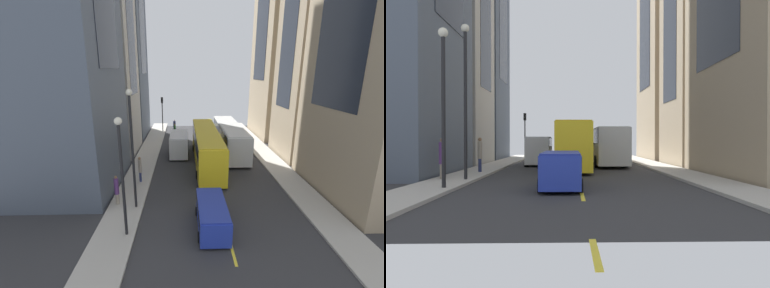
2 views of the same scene
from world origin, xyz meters
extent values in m
plane|color=#333335|center=(0.00, 0.00, 0.00)|extent=(40.48, 40.48, 0.00)
cube|color=#B2ADA3|center=(-6.97, 0.00, 0.07)|extent=(2.54, 44.00, 0.15)
cube|color=#B2ADA3|center=(6.97, 0.00, 0.07)|extent=(2.54, 44.00, 0.15)
cube|color=yellow|center=(0.00, -21.00, 0.01)|extent=(0.16, 2.00, 0.01)
cube|color=yellow|center=(0.00, -14.00, 0.01)|extent=(0.16, 2.00, 0.01)
cube|color=yellow|center=(0.00, -7.00, 0.01)|extent=(0.16, 2.00, 0.01)
cube|color=yellow|center=(0.00, 0.00, 0.01)|extent=(0.16, 2.00, 0.01)
cube|color=yellow|center=(0.00, 7.00, 0.01)|extent=(0.16, 2.00, 0.01)
cube|color=yellow|center=(0.00, 14.00, 0.01)|extent=(0.16, 2.00, 0.01)
cube|color=tan|center=(-13.25, -13.29, 18.62)|extent=(9.62, 9.97, 37.24)
cube|color=#1E232D|center=(-13.25, -13.29, 18.62)|extent=(9.72, 5.48, 20.48)
cube|color=tan|center=(-11.87, -2.96, 12.82)|extent=(6.85, 7.18, 25.64)
cube|color=#1E232D|center=(-11.87, -2.96, 12.82)|extent=(6.92, 3.95, 14.10)
cube|color=#B7B2A8|center=(11.82, -5.13, 15.72)|extent=(6.76, 7.40, 31.45)
cube|color=#1E232D|center=(11.82, -5.13, 15.72)|extent=(6.83, 4.07, 17.30)
cube|color=silver|center=(-2.96, -4.89, 1.77)|extent=(2.55, 12.99, 3.00)
cube|color=black|center=(-2.96, -4.89, 2.62)|extent=(2.60, 11.95, 1.20)
cube|color=beige|center=(-2.96, -4.89, 3.31)|extent=(2.45, 12.47, 0.08)
cylinder|color=black|center=(-4.13, -0.87, 0.50)|extent=(0.46, 1.00, 1.00)
cylinder|color=black|center=(-1.78, -0.87, 0.50)|extent=(0.46, 1.00, 1.00)
cylinder|color=black|center=(-4.13, -8.92, 0.50)|extent=(0.46, 1.00, 1.00)
cylinder|color=black|center=(-1.78, -8.92, 0.50)|extent=(0.46, 1.00, 1.00)
cube|color=yellow|center=(0.26, -0.77, 1.86)|extent=(2.45, 14.08, 3.30)
cube|color=black|center=(0.26, -0.77, 2.72)|extent=(2.50, 12.95, 1.48)
cube|color=gold|center=(0.26, -0.77, 3.55)|extent=(2.35, 13.51, 0.08)
cylinder|color=black|center=(-0.87, 3.60, 0.38)|extent=(0.44, 0.76, 0.76)
cylinder|color=black|center=(1.38, 3.60, 0.38)|extent=(0.44, 0.76, 0.76)
cylinder|color=black|center=(-0.87, -5.13, 0.38)|extent=(0.44, 0.76, 0.76)
cylinder|color=black|center=(1.38, -5.13, 0.38)|extent=(0.44, 0.76, 0.76)
cube|color=white|center=(3.27, -3.56, 1.35)|extent=(2.05, 5.10, 2.30)
cube|color=black|center=(3.27, -3.56, 2.10)|extent=(2.09, 4.69, 0.69)
cube|color=silver|center=(3.27, -3.56, 2.54)|extent=(1.97, 4.90, 0.08)
cylinder|color=black|center=(2.33, -1.98, 0.36)|extent=(0.37, 0.72, 0.72)
cylinder|color=black|center=(4.22, -1.98, 0.36)|extent=(0.37, 0.72, 0.72)
cylinder|color=black|center=(2.33, -5.14, 0.36)|extent=(0.37, 0.72, 0.72)
cylinder|color=black|center=(4.22, -5.14, 0.36)|extent=(0.37, 0.72, 0.72)
cube|color=#2338AD|center=(0.92, 11.46, 0.91)|extent=(1.79, 4.66, 1.47)
cube|color=black|center=(0.92, 11.46, 1.29)|extent=(1.83, 4.28, 0.62)
cube|color=navy|center=(0.92, 11.46, 1.68)|extent=(1.72, 4.47, 0.08)
cylinder|color=black|center=(0.10, 12.90, 0.31)|extent=(0.32, 0.62, 0.62)
cylinder|color=black|center=(1.75, 12.90, 0.31)|extent=(0.32, 0.62, 0.62)
cylinder|color=black|center=(0.10, 10.02, 0.31)|extent=(0.32, 0.62, 0.62)
cylinder|color=black|center=(1.75, 10.02, 0.31)|extent=(0.32, 0.62, 0.62)
cylinder|color=black|center=(4.19, -14.89, 0.38)|extent=(0.30, 0.30, 0.77)
cylinder|color=navy|center=(4.19, -14.89, 1.35)|extent=(0.40, 0.40, 1.15)
sphere|color=beige|center=(4.19, -14.89, 2.02)|extent=(0.20, 0.20, 0.20)
cylinder|color=navy|center=(4.03, -11.86, 0.39)|extent=(0.25, 0.25, 0.78)
cylinder|color=#336B38|center=(4.03, -11.86, 1.32)|extent=(0.33, 0.33, 1.10)
sphere|color=#8C6647|center=(4.03, -11.86, 1.99)|extent=(0.24, 0.24, 0.24)
cylinder|color=gray|center=(7.65, 8.44, 0.55)|extent=(0.26, 0.26, 0.81)
cylinder|color=#593372|center=(7.65, 8.44, 1.57)|extent=(0.34, 0.34, 1.22)
sphere|color=#8C6647|center=(7.65, 8.44, 2.29)|extent=(0.21, 0.21, 0.21)
cylinder|color=navy|center=(6.58, 4.45, 0.59)|extent=(0.22, 0.22, 0.88)
cylinder|color=gray|center=(6.58, 4.45, 1.62)|extent=(0.29, 0.29, 1.17)
sphere|color=#8C6647|center=(6.58, 4.45, 2.33)|extent=(0.26, 0.26, 0.26)
cylinder|color=black|center=(6.11, -15.52, 2.44)|extent=(0.14, 0.14, 4.58)
cube|color=black|center=(6.11, -15.52, 5.18)|extent=(0.32, 0.32, 0.90)
sphere|color=red|center=(6.11, -15.69, 5.44)|extent=(0.20, 0.20, 0.20)
sphere|color=orange|center=(6.11, -15.69, 5.18)|extent=(0.20, 0.20, 0.20)
sphere|color=green|center=(6.11, -15.69, 4.93)|extent=(0.20, 0.20, 0.20)
cylinder|color=black|center=(6.21, 8.90, 4.18)|extent=(0.18, 0.18, 8.06)
sphere|color=silver|center=(6.21, 8.90, 8.39)|extent=(0.44, 0.44, 0.44)
cylinder|color=black|center=(6.21, 12.21, 3.55)|extent=(0.18, 0.18, 6.80)
sphere|color=silver|center=(6.21, 12.21, 7.13)|extent=(0.44, 0.44, 0.44)
camera|label=1|loc=(2.66, 26.10, 9.77)|focal=24.38mm
camera|label=2|loc=(0.52, 27.98, 2.30)|focal=32.49mm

